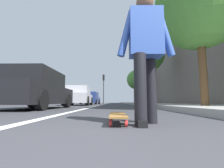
% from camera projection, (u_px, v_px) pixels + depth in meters
% --- Properties ---
extents(ground_plane, '(80.00, 80.00, 0.00)m').
position_uv_depth(ground_plane, '(116.00, 106.00, 10.65)').
color(ground_plane, '#38383D').
extents(lane_stripe_white, '(52.00, 0.16, 0.01)m').
position_uv_depth(lane_stripe_white, '(106.00, 104.00, 20.61)').
color(lane_stripe_white, silver).
rests_on(lane_stripe_white, ground).
extents(sidewalk_curb, '(52.00, 3.20, 0.15)m').
position_uv_depth(sidewalk_curb, '(142.00, 104.00, 18.56)').
color(sidewalk_curb, '#9E9B93').
rests_on(sidewalk_curb, ground).
extents(building_facade, '(40.00, 1.20, 8.92)m').
position_uv_depth(building_facade, '(154.00, 73.00, 22.98)').
color(building_facade, '#6C6359').
rests_on(building_facade, ground).
extents(skateboard, '(0.84, 0.20, 0.11)m').
position_uv_depth(skateboard, '(118.00, 116.00, 2.03)').
color(skateboard, red).
rests_on(skateboard, ground).
extents(skater_person, '(0.46, 0.72, 1.64)m').
position_uv_depth(skater_person, '(146.00, 48.00, 1.97)').
color(skater_person, black).
rests_on(skater_person, ground).
extents(parked_car_near, '(4.23, 1.89, 1.49)m').
position_uv_depth(parked_car_near, '(36.00, 90.00, 6.24)').
color(parked_car_near, black).
rests_on(parked_car_near, ground).
extents(parked_car_mid, '(4.55, 2.08, 1.50)m').
position_uv_depth(parked_car_mid, '(79.00, 96.00, 12.89)').
color(parked_car_mid, '#B7B7BC').
rests_on(parked_car_mid, ground).
extents(parked_car_far, '(4.43, 2.12, 1.47)m').
position_uv_depth(parked_car_far, '(90.00, 98.00, 19.81)').
color(parked_car_far, navy).
rests_on(parked_car_far, ground).
extents(traffic_light, '(0.33, 0.28, 4.13)m').
position_uv_depth(traffic_light, '(104.00, 84.00, 22.59)').
color(traffic_light, '#2D2D2D').
rests_on(traffic_light, ground).
extents(street_tree_near, '(2.93, 2.93, 4.94)m').
position_uv_depth(street_tree_near, '(199.00, 6.00, 5.34)').
color(street_tree_near, brown).
rests_on(street_tree_near, ground).
extents(street_tree_mid, '(2.58, 2.58, 5.39)m').
position_uv_depth(street_tree_mid, '(149.00, 56.00, 13.19)').
color(street_tree_mid, brown).
rests_on(street_tree_mid, ground).
extents(street_tree_far, '(2.50, 2.50, 4.37)m').
position_uv_depth(street_tree_far, '(137.00, 80.00, 20.49)').
color(street_tree_far, brown).
rests_on(street_tree_far, ground).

